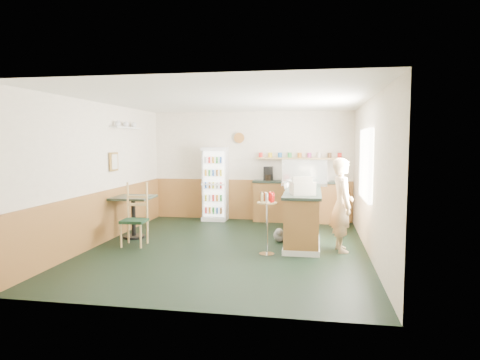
% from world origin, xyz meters
% --- Properties ---
extents(ground, '(6.00, 6.00, 0.00)m').
position_xyz_m(ground, '(0.00, 0.00, 0.00)').
color(ground, black).
rests_on(ground, ground).
extents(room_envelope, '(5.04, 6.02, 2.72)m').
position_xyz_m(room_envelope, '(-0.23, 0.73, 1.52)').
color(room_envelope, silver).
rests_on(room_envelope, ground).
extents(service_counter, '(0.68, 3.01, 1.01)m').
position_xyz_m(service_counter, '(1.35, 1.07, 0.46)').
color(service_counter, olive).
rests_on(service_counter, ground).
extents(back_counter, '(2.24, 0.42, 1.69)m').
position_xyz_m(back_counter, '(1.19, 2.80, 0.55)').
color(back_counter, olive).
rests_on(back_counter, ground).
extents(drinks_fridge, '(0.60, 0.52, 1.82)m').
position_xyz_m(drinks_fridge, '(-0.87, 2.74, 0.91)').
color(drinks_fridge, white).
rests_on(drinks_fridge, ground).
extents(display_case, '(0.97, 0.51, 0.55)m').
position_xyz_m(display_case, '(1.35, 1.76, 1.28)').
color(display_case, silver).
rests_on(display_case, service_counter).
extents(cash_register, '(0.49, 0.50, 0.23)m').
position_xyz_m(cash_register, '(1.35, 0.12, 1.12)').
color(cash_register, beige).
rests_on(cash_register, service_counter).
extents(shopkeeper, '(0.49, 0.62, 1.67)m').
position_xyz_m(shopkeeper, '(2.05, 0.12, 0.84)').
color(shopkeeper, tan).
rests_on(shopkeeper, ground).
extents(condiment_stand, '(0.34, 0.34, 1.07)m').
position_xyz_m(condiment_stand, '(0.76, -0.35, 0.71)').
color(condiment_stand, silver).
rests_on(condiment_stand, ground).
extents(newspaper_rack, '(0.09, 0.43, 0.86)m').
position_xyz_m(newspaper_rack, '(0.99, 1.32, 0.66)').
color(newspaper_rack, black).
rests_on(newspaper_rack, ground).
extents(cafe_table, '(0.79, 0.79, 0.85)m').
position_xyz_m(cafe_table, '(-2.05, 0.49, 0.60)').
color(cafe_table, black).
rests_on(cafe_table, ground).
extents(cafe_chair, '(0.47, 0.47, 1.18)m').
position_xyz_m(cafe_chair, '(-1.76, -0.04, 0.62)').
color(cafe_chair, black).
rests_on(cafe_chair, ground).
extents(dog_doorstop, '(0.24, 0.31, 0.29)m').
position_xyz_m(dog_doorstop, '(0.90, 0.65, 0.14)').
color(dog_doorstop, '#969791').
rests_on(dog_doorstop, ground).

